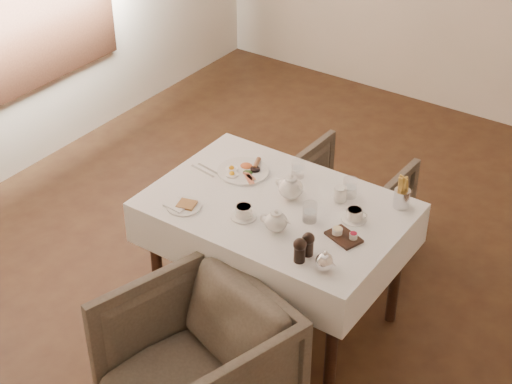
{
  "coord_description": "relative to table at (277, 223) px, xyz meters",
  "views": [
    {
      "loc": [
        1.84,
        -3.11,
        3.0
      ],
      "look_at": [
        -0.01,
        -0.43,
        0.82
      ],
      "focal_mm": 55.0,
      "sensor_mm": 36.0,
      "label": 1
    }
  ],
  "objects": [
    {
      "name": "glass_left",
      "position": [
        -0.05,
        0.28,
        0.16
      ],
      "size": [
        0.09,
        0.09,
        0.1
      ],
      "primitive_type": "cylinder",
      "rotation": [
        0.0,
        0.0,
        0.37
      ],
      "color": "silver",
      "rests_on": "table"
    },
    {
      "name": "breakfast_plate",
      "position": [
        -0.31,
        0.15,
        0.13
      ],
      "size": [
        0.28,
        0.28,
        0.03
      ],
      "rotation": [
        0.0,
        0.0,
        -0.07
      ],
      "color": "white",
      "rests_on": "table"
    },
    {
      "name": "creamer",
      "position": [
        0.25,
        0.21,
        0.16
      ],
      "size": [
        0.08,
        0.08,
        0.08
      ],
      "primitive_type": "cylinder",
      "rotation": [
        0.0,
        0.0,
        0.26
      ],
      "color": "white",
      "rests_on": "table"
    },
    {
      "name": "table",
      "position": [
        0.0,
        0.0,
        0.0
      ],
      "size": [
        1.28,
        0.88,
        0.75
      ],
      "color": "black",
      "rests_on": "ground"
    },
    {
      "name": "pepper_mill_left",
      "position": [
        0.34,
        -0.32,
        0.18
      ],
      "size": [
        0.08,
        0.08,
        0.13
      ],
      "primitive_type": null,
      "rotation": [
        0.0,
        0.0,
        0.36
      ],
      "color": "black",
      "rests_on": "table"
    },
    {
      "name": "teapot_front",
      "position": [
        0.12,
        -0.19,
        0.18
      ],
      "size": [
        0.18,
        0.15,
        0.12
      ],
      "primitive_type": null,
      "rotation": [
        0.0,
        0.0,
        0.24
      ],
      "color": "white",
      "rests_on": "table"
    },
    {
      "name": "armchair_near",
      "position": [
        0.09,
        -0.8,
        -0.3
      ],
      "size": [
        0.92,
        0.93,
        0.68
      ],
      "primitive_type": "imported",
      "rotation": [
        0.0,
        0.0,
        -0.3
      ],
      "color": "#493F35",
      "rests_on": "ground"
    },
    {
      "name": "teacup_far",
      "position": [
        0.39,
        0.1,
        0.14
      ],
      "size": [
        0.12,
        0.12,
        0.06
      ],
      "rotation": [
        0.0,
        0.0,
        0.25
      ],
      "color": "white",
      "rests_on": "table"
    },
    {
      "name": "silver_pot",
      "position": [
        0.46,
        -0.32,
        0.17
      ],
      "size": [
        0.12,
        0.11,
        0.11
      ],
      "primitive_type": null,
      "rotation": [
        0.0,
        0.0,
        0.35
      ],
      "color": "white",
      "rests_on": "table"
    },
    {
      "name": "cutlery_knife",
      "position": [
        -0.5,
        0.03,
        0.12
      ],
      "size": [
        0.17,
        0.04,
        0.0
      ],
      "primitive_type": "cube",
      "rotation": [
        0.0,
        0.0,
        1.42
      ],
      "color": "silver",
      "rests_on": "table"
    },
    {
      "name": "glass_mid",
      "position": [
        0.21,
        -0.03,
        0.17
      ],
      "size": [
        0.09,
        0.09,
        0.1
      ],
      "primitive_type": "cylinder",
      "rotation": [
        0.0,
        0.0,
        -0.22
      ],
      "color": "silver",
      "rests_on": "table"
    },
    {
      "name": "pepper_mill_right",
      "position": [
        0.34,
        -0.26,
        0.18
      ],
      "size": [
        0.07,
        0.07,
        0.12
      ],
      "primitive_type": null,
      "rotation": [
        0.0,
        0.0,
        -0.17
      ],
      "color": "black",
      "rests_on": "table"
    },
    {
      "name": "fries_cup",
      "position": [
        0.52,
        0.33,
        0.19
      ],
      "size": [
        0.08,
        0.08,
        0.17
      ],
      "rotation": [
        0.0,
        0.0,
        -0.1
      ],
      "color": "silver",
      "rests_on": "table"
    },
    {
      "name": "teapot_centre",
      "position": [
        0.03,
        0.08,
        0.19
      ],
      "size": [
        0.18,
        0.14,
        0.14
      ],
      "primitive_type": null,
      "rotation": [
        0.0,
        0.0,
        -0.04
      ],
      "color": "white",
      "rests_on": "table"
    },
    {
      "name": "glass_right",
      "position": [
        0.27,
        0.27,
        0.17
      ],
      "size": [
        0.09,
        0.09,
        0.1
      ],
      "primitive_type": "cylinder",
      "rotation": [
        0.0,
        0.0,
        -0.31
      ],
      "color": "silver",
      "rests_on": "table"
    },
    {
      "name": "side_plate",
      "position": [
        -0.37,
        -0.29,
        0.12
      ],
      "size": [
        0.18,
        0.17,
        0.02
      ],
      "rotation": [
        0.0,
        0.0,
        0.07
      ],
      "color": "white",
      "rests_on": "table"
    },
    {
      "name": "cutlery_fork",
      "position": [
        -0.48,
        0.06,
        0.12
      ],
      "size": [
        0.17,
        0.04,
        0.0
      ],
      "primitive_type": "cube",
      "rotation": [
        0.0,
        0.0,
        1.42
      ],
      "color": "silver",
      "rests_on": "table"
    },
    {
      "name": "armchair_far",
      "position": [
        -0.02,
        0.8,
        -0.34
      ],
      "size": [
        0.65,
        0.67,
        0.59
      ],
      "primitive_type": "imported",
      "rotation": [
        0.0,
        0.0,
        3.12
      ],
      "color": "#493F35",
      "rests_on": "ground"
    },
    {
      "name": "teacup_near",
      "position": [
        -0.07,
        -0.19,
        0.15
      ],
      "size": [
        0.13,
        0.13,
        0.06
      ],
      "rotation": [
        0.0,
        0.0,
        -0.23
      ],
      "color": "white",
      "rests_on": "table"
    },
    {
      "name": "condiment_board",
      "position": [
        0.42,
        -0.06,
        0.13
      ],
      "size": [
        0.19,
        0.16,
        0.04
      ],
      "rotation": [
        0.0,
        0.0,
        -0.33
      ],
      "color": "black",
      "rests_on": "table"
    }
  ]
}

